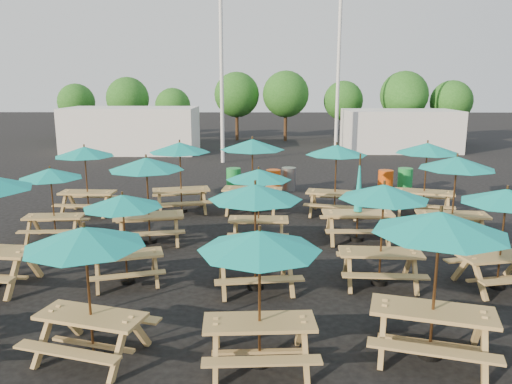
{
  "coord_description": "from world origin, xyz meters",
  "views": [
    {
      "loc": [
        0.2,
        -13.25,
        4.38
      ],
      "look_at": [
        0.0,
        1.5,
        1.1
      ],
      "focal_mm": 35.0,
      "sensor_mm": 36.0,
      "label": 1
    }
  ],
  "objects_px": {
    "picnic_unit_11": "(252,149)",
    "picnic_unit_4": "(85,245)",
    "picnic_unit_10": "(259,179)",
    "picnic_unit_14": "(358,206)",
    "picnic_unit_7": "(180,152)",
    "picnic_unit_18": "(456,168)",
    "waste_bin_3": "(385,182)",
    "picnic_unit_8": "(260,249)",
    "picnic_unit_15": "(336,154)",
    "picnic_unit_9": "(255,199)",
    "picnic_unit_17": "(506,203)",
    "picnic_unit_19": "(427,153)",
    "waste_bin_0": "(234,180)",
    "picnic_unit_6": "(147,169)",
    "picnic_unit_3": "(85,156)",
    "waste_bin_4": "(405,180)",
    "picnic_unit_12": "(439,232)",
    "waste_bin_1": "(273,182)",
    "picnic_unit_5": "(123,207)",
    "picnic_unit_2": "(51,178)",
    "waste_bin_2": "(289,179)",
    "picnic_unit_13": "(384,198)"
  },
  "relations": [
    {
      "from": "picnic_unit_18",
      "to": "waste_bin_2",
      "type": "relative_size",
      "value": 2.56
    },
    {
      "from": "picnic_unit_6",
      "to": "picnic_unit_14",
      "type": "height_order",
      "value": "picnic_unit_14"
    },
    {
      "from": "picnic_unit_14",
      "to": "picnic_unit_12",
      "type": "bearing_deg",
      "value": -88.74
    },
    {
      "from": "picnic_unit_11",
      "to": "waste_bin_3",
      "type": "distance_m",
      "value": 6.28
    },
    {
      "from": "picnic_unit_12",
      "to": "waste_bin_4",
      "type": "height_order",
      "value": "picnic_unit_12"
    },
    {
      "from": "picnic_unit_5",
      "to": "picnic_unit_6",
      "type": "xyz_separation_m",
      "value": [
        -0.12,
        2.83,
        0.32
      ]
    },
    {
      "from": "picnic_unit_8",
      "to": "picnic_unit_18",
      "type": "relative_size",
      "value": 0.92
    },
    {
      "from": "picnic_unit_4",
      "to": "picnic_unit_5",
      "type": "bearing_deg",
      "value": 110.66
    },
    {
      "from": "picnic_unit_17",
      "to": "waste_bin_4",
      "type": "distance_m",
      "value": 9.91
    },
    {
      "from": "picnic_unit_3",
      "to": "waste_bin_0",
      "type": "distance_m",
      "value": 6.14
    },
    {
      "from": "picnic_unit_9",
      "to": "waste_bin_3",
      "type": "height_order",
      "value": "picnic_unit_9"
    },
    {
      "from": "picnic_unit_12",
      "to": "picnic_unit_11",
      "type": "bearing_deg",
      "value": 124.39
    },
    {
      "from": "picnic_unit_2",
      "to": "waste_bin_3",
      "type": "bearing_deg",
      "value": 25.09
    },
    {
      "from": "picnic_unit_5",
      "to": "picnic_unit_6",
      "type": "relative_size",
      "value": 0.89
    },
    {
      "from": "picnic_unit_8",
      "to": "picnic_unit_9",
      "type": "height_order",
      "value": "picnic_unit_9"
    },
    {
      "from": "picnic_unit_7",
      "to": "picnic_unit_17",
      "type": "bearing_deg",
      "value": -52.75
    },
    {
      "from": "picnic_unit_2",
      "to": "picnic_unit_11",
      "type": "height_order",
      "value": "picnic_unit_11"
    },
    {
      "from": "picnic_unit_19",
      "to": "waste_bin_0",
      "type": "relative_size",
      "value": 2.74
    },
    {
      "from": "picnic_unit_4",
      "to": "picnic_unit_10",
      "type": "relative_size",
      "value": 1.11
    },
    {
      "from": "picnic_unit_2",
      "to": "picnic_unit_17",
      "type": "distance_m",
      "value": 11.45
    },
    {
      "from": "picnic_unit_7",
      "to": "picnic_unit_10",
      "type": "relative_size",
      "value": 1.19
    },
    {
      "from": "waste_bin_1",
      "to": "picnic_unit_10",
      "type": "bearing_deg",
      "value": -94.89
    },
    {
      "from": "picnic_unit_3",
      "to": "picnic_unit_18",
      "type": "relative_size",
      "value": 0.95
    },
    {
      "from": "picnic_unit_14",
      "to": "picnic_unit_19",
      "type": "distance_m",
      "value": 4.06
    },
    {
      "from": "picnic_unit_9",
      "to": "waste_bin_1",
      "type": "xyz_separation_m",
      "value": [
        0.58,
        9.43,
        -1.52
      ]
    },
    {
      "from": "picnic_unit_7",
      "to": "waste_bin_4",
      "type": "distance_m",
      "value": 9.39
    },
    {
      "from": "picnic_unit_7",
      "to": "picnic_unit_19",
      "type": "height_order",
      "value": "picnic_unit_19"
    },
    {
      "from": "waste_bin_4",
      "to": "picnic_unit_4",
      "type": "bearing_deg",
      "value": -123.99
    },
    {
      "from": "picnic_unit_7",
      "to": "picnic_unit_10",
      "type": "bearing_deg",
      "value": -65.08
    },
    {
      "from": "picnic_unit_4",
      "to": "waste_bin_2",
      "type": "distance_m",
      "value": 13.38
    },
    {
      "from": "picnic_unit_7",
      "to": "picnic_unit_15",
      "type": "distance_m",
      "value": 5.19
    },
    {
      "from": "waste_bin_1",
      "to": "picnic_unit_11",
      "type": "bearing_deg",
      "value": -104.17
    },
    {
      "from": "picnic_unit_2",
      "to": "picnic_unit_8",
      "type": "xyz_separation_m",
      "value": [
        5.83,
        -6.34,
        0.15
      ]
    },
    {
      "from": "picnic_unit_2",
      "to": "waste_bin_4",
      "type": "relative_size",
      "value": 2.18
    },
    {
      "from": "picnic_unit_17",
      "to": "picnic_unit_10",
      "type": "bearing_deg",
      "value": 137.67
    },
    {
      "from": "picnic_unit_7",
      "to": "picnic_unit_18",
      "type": "distance_m",
      "value": 8.61
    },
    {
      "from": "picnic_unit_4",
      "to": "picnic_unit_12",
      "type": "distance_m",
      "value": 5.48
    },
    {
      "from": "picnic_unit_14",
      "to": "picnic_unit_19",
      "type": "height_order",
      "value": "picnic_unit_14"
    },
    {
      "from": "picnic_unit_7",
      "to": "picnic_unit_17",
      "type": "relative_size",
      "value": 1.12
    },
    {
      "from": "picnic_unit_6",
      "to": "picnic_unit_9",
      "type": "distance_m",
      "value": 4.3
    },
    {
      "from": "picnic_unit_13",
      "to": "waste_bin_1",
      "type": "relative_size",
      "value": 2.41
    },
    {
      "from": "picnic_unit_9",
      "to": "picnic_unit_17",
      "type": "height_order",
      "value": "picnic_unit_9"
    },
    {
      "from": "picnic_unit_8",
      "to": "picnic_unit_15",
      "type": "distance_m",
      "value": 9.4
    },
    {
      "from": "picnic_unit_3",
      "to": "picnic_unit_6",
      "type": "bearing_deg",
      "value": -45.68
    },
    {
      "from": "picnic_unit_19",
      "to": "picnic_unit_6",
      "type": "bearing_deg",
      "value": -143.73
    },
    {
      "from": "picnic_unit_8",
      "to": "picnic_unit_15",
      "type": "relative_size",
      "value": 0.91
    },
    {
      "from": "picnic_unit_6",
      "to": "picnic_unit_15",
      "type": "distance_m",
      "value": 6.3
    },
    {
      "from": "picnic_unit_11",
      "to": "picnic_unit_4",
      "type": "bearing_deg",
      "value": -97.73
    },
    {
      "from": "picnic_unit_14",
      "to": "picnic_unit_18",
      "type": "relative_size",
      "value": 1.02
    },
    {
      "from": "picnic_unit_10",
      "to": "picnic_unit_14",
      "type": "height_order",
      "value": "picnic_unit_14"
    }
  ]
}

